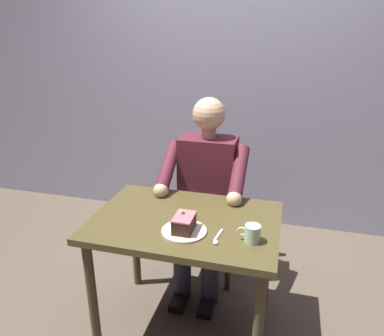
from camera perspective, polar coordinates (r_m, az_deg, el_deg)
name	(u,v)px	position (r m, az deg, el deg)	size (l,w,h in m)	color
ground_plane	(186,324)	(2.33, -0.94, -23.51)	(14.00, 14.00, 0.00)	brown
cafe_rear_panel	(234,49)	(3.08, 6.70, 18.27)	(6.40, 0.12, 3.00)	#9899AF
dining_table	(185,235)	(1.95, -1.05, -10.53)	(0.97, 0.68, 0.71)	#4C4222
chair	(210,202)	(2.54, 2.94, -5.46)	(0.42, 0.42, 0.91)	#4A462D
seated_person	(205,192)	(2.32, 2.09, -3.90)	(0.53, 0.58, 1.26)	#571E2C
dessert_plate	(184,231)	(1.79, -1.26, -9.94)	(0.22, 0.22, 0.01)	silver
cake_slice	(184,223)	(1.77, -1.27, -8.69)	(0.09, 0.14, 0.10)	#3C2118
coffee_cup	(252,233)	(1.72, 9.50, -10.16)	(0.11, 0.07, 0.08)	#BADEB9
dessert_spoon	(217,239)	(1.73, 3.98, -11.12)	(0.03, 0.14, 0.01)	silver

